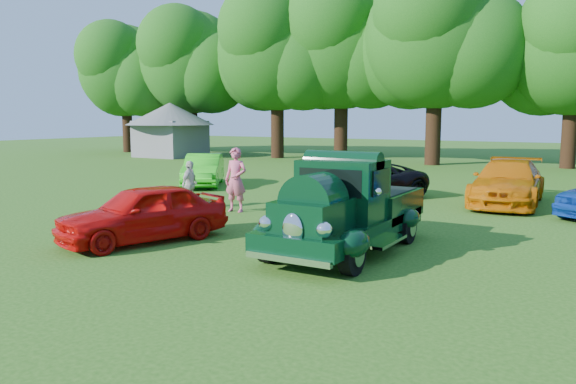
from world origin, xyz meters
The scene contains 11 objects.
ground centered at (0.00, 0.00, 0.00)m, with size 120.00×120.00×0.00m, color #215012.
hero_pickup centered at (1.27, 0.86, 0.85)m, with size 2.35×5.04×1.97m.
red_convertible centered at (-3.14, -0.70, 0.67)m, with size 1.57×3.91×1.33m, color #C30A08.
back_car_lime centered at (-8.73, 8.37, 0.67)m, with size 1.41×4.04×1.33m, color green.
back_car_black centered at (-1.45, 8.10, 0.65)m, with size 2.16×4.69×1.30m, color black.
back_car_orange centered at (3.11, 9.44, 0.73)m, with size 2.05×5.04×1.46m, color #C86507.
spectator_pink centered at (-3.73, 3.75, 0.97)m, with size 0.71×0.47×1.95m, color #C75170.
spectator_grey centered at (-1.22, 4.17, 0.83)m, with size 0.80×0.63×1.66m, color slate.
spectator_white centered at (-5.35, 3.53, 0.75)m, with size 0.88×0.37×1.50m, color beige.
gazebo centered at (-22.00, 21.00, 2.40)m, with size 6.40×6.40×3.90m.
tree_line centered at (-2.07, 24.19, 6.95)m, with size 63.54×10.43×11.91m.
Camera 1 is at (6.18, -9.93, 2.84)m, focal length 35.00 mm.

